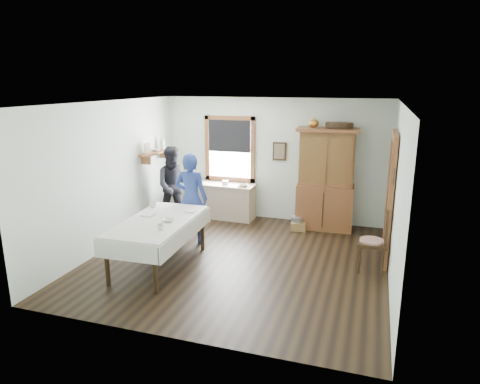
# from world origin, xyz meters

# --- Properties ---
(room) EXTENTS (5.01, 5.01, 2.70)m
(room) POSITION_xyz_m (0.00, 0.00, 1.35)
(room) COLOR black
(room) RESTS_ON ground
(window) EXTENTS (1.18, 0.07, 1.48)m
(window) POSITION_xyz_m (-1.00, 2.46, 1.63)
(window) COLOR white
(window) RESTS_ON room
(doorway) EXTENTS (0.09, 1.14, 2.22)m
(doorway) POSITION_xyz_m (2.46, 0.85, 1.16)
(doorway) COLOR #4E4238
(doorway) RESTS_ON room
(wall_shelf) EXTENTS (0.24, 1.00, 0.44)m
(wall_shelf) POSITION_xyz_m (-2.37, 1.54, 1.57)
(wall_shelf) COLOR brown
(wall_shelf) RESTS_ON room
(framed_picture) EXTENTS (0.30, 0.04, 0.40)m
(framed_picture) POSITION_xyz_m (0.15, 2.46, 1.55)
(framed_picture) COLOR #372513
(framed_picture) RESTS_ON room
(rug_beater) EXTENTS (0.01, 0.27, 0.27)m
(rug_beater) POSITION_xyz_m (2.45, 0.30, 1.72)
(rug_beater) COLOR black
(rug_beater) RESTS_ON room
(work_counter) EXTENTS (1.41, 0.58, 0.80)m
(work_counter) POSITION_xyz_m (-1.03, 2.18, 0.40)
(work_counter) COLOR tan
(work_counter) RESTS_ON room
(china_hutch) EXTENTS (1.28, 0.66, 2.12)m
(china_hutch) POSITION_xyz_m (1.21, 2.14, 1.06)
(china_hutch) COLOR brown
(china_hutch) RESTS_ON room
(dining_table) EXTENTS (1.14, 2.08, 0.82)m
(dining_table) POSITION_xyz_m (-1.18, -0.65, 0.41)
(dining_table) COLOR silver
(dining_table) RESTS_ON room
(spindle_chair) EXTENTS (0.50, 0.50, 1.06)m
(spindle_chair) POSITION_xyz_m (2.22, 0.25, 0.53)
(spindle_chair) COLOR #372513
(spindle_chair) RESTS_ON room
(pail) EXTENTS (0.29, 0.29, 0.27)m
(pail) POSITION_xyz_m (0.70, 1.86, 0.13)
(pail) COLOR #919398
(pail) RESTS_ON room
(wicker_basket) EXTENTS (0.33, 0.25, 0.18)m
(wicker_basket) POSITION_xyz_m (0.73, 1.83, 0.09)
(wicker_basket) COLOR #9C7F47
(wicker_basket) RESTS_ON room
(woman_blue) EXTENTS (0.60, 0.41, 1.62)m
(woman_blue) POSITION_xyz_m (-1.12, 0.55, 0.81)
(woman_blue) COLOR navy
(woman_blue) RESTS_ON room
(figure_dark) EXTENTS (0.96, 0.90, 1.58)m
(figure_dark) POSITION_xyz_m (-1.91, 1.46, 0.79)
(figure_dark) COLOR black
(figure_dark) RESTS_ON room
(table_cup_a) EXTENTS (0.15, 0.15, 0.10)m
(table_cup_a) POSITION_xyz_m (-1.62, -0.03, 0.87)
(table_cup_a) COLOR silver
(table_cup_a) RESTS_ON dining_table
(table_cup_b) EXTENTS (0.13, 0.13, 0.10)m
(table_cup_b) POSITION_xyz_m (-0.91, -1.08, 0.86)
(table_cup_b) COLOR silver
(table_cup_b) RESTS_ON dining_table
(table_bowl) EXTENTS (0.26, 0.26, 0.05)m
(table_bowl) POSITION_xyz_m (-0.98, -0.67, 0.84)
(table_bowl) COLOR silver
(table_bowl) RESTS_ON dining_table
(counter_book) EXTENTS (0.17, 0.22, 0.02)m
(counter_book) POSITION_xyz_m (-0.67, 2.07, 0.81)
(counter_book) COLOR brown
(counter_book) RESTS_ON work_counter
(counter_bowl) EXTENTS (0.25, 0.25, 0.06)m
(counter_bowl) POSITION_xyz_m (-0.55, 2.07, 0.83)
(counter_bowl) COLOR silver
(counter_bowl) RESTS_ON work_counter
(shelf_bowl) EXTENTS (0.22, 0.22, 0.05)m
(shelf_bowl) POSITION_xyz_m (-2.37, 1.55, 1.60)
(shelf_bowl) COLOR silver
(shelf_bowl) RESTS_ON wall_shelf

